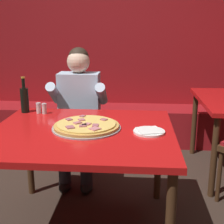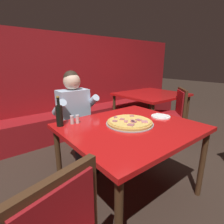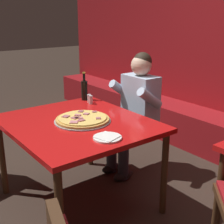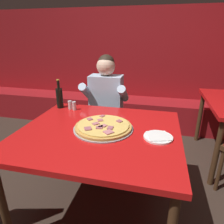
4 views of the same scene
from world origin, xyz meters
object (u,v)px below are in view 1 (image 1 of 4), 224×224
plate_white_paper (149,131)px  diner_seated_blue_shirt (78,110)px  beer_bottle (25,99)px  pizza (86,126)px  shaker_black_pepper (39,108)px  main_dining_table (82,141)px  shaker_parmesan (44,109)px

plate_white_paper → diner_seated_blue_shirt: 1.02m
plate_white_paper → beer_bottle: size_ratio=0.72×
pizza → shaker_black_pepper: bearing=141.2°
shaker_black_pepper → plate_white_paper: bearing=-25.4°
plate_white_paper → beer_bottle: (-0.99, 0.44, 0.10)m
main_dining_table → beer_bottle: size_ratio=4.26×
shaker_parmesan → beer_bottle: bearing=168.4°
shaker_black_pepper → diner_seated_blue_shirt: 0.47m
plate_white_paper → diner_seated_blue_shirt: diner_seated_blue_shirt is taller
beer_bottle → diner_seated_blue_shirt: size_ratio=0.23×
beer_bottle → shaker_black_pepper: (0.12, -0.02, -0.07)m
plate_white_paper → shaker_parmesan: bearing=154.0°
main_dining_table → plate_white_paper: size_ratio=5.92×
plate_white_paper → shaker_parmesan: size_ratio=2.44×
main_dining_table → shaker_parmesan: size_ratio=14.45×
shaker_black_pepper → shaker_parmesan: (0.05, -0.02, 0.00)m
diner_seated_blue_shirt → shaker_black_pepper: bearing=-122.8°
shaker_black_pepper → shaker_parmesan: size_ratio=1.00×
pizza → shaker_parmesan: bearing=138.9°
pizza → plate_white_paper: size_ratio=2.26×
pizza → shaker_black_pepper: 0.57m
plate_white_paper → diner_seated_blue_shirt: size_ratio=0.16×
pizza → beer_bottle: size_ratio=1.62×
pizza → main_dining_table: bearing=-125.8°
beer_bottle → shaker_black_pepper: size_ratio=3.40×
shaker_parmesan → pizza: bearing=-41.1°
main_dining_table → beer_bottle: beer_bottle is taller
main_dining_table → beer_bottle: (-0.54, 0.42, 0.19)m
plate_white_paper → pizza: bearing=172.6°
shaker_black_pepper → pizza: bearing=-38.8°
pizza → plate_white_paper: (0.43, -0.06, -0.01)m
shaker_parmesan → shaker_black_pepper: bearing=163.4°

